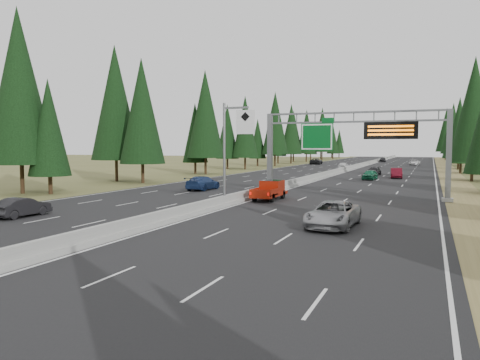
{
  "coord_description": "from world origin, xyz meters",
  "views": [
    {
      "loc": [
        14.83,
        -8.02,
        4.76
      ],
      "look_at": [
        3.36,
        20.0,
        2.57
      ],
      "focal_mm": 35.0,
      "sensor_mm": 36.0,
      "label": 1
    }
  ],
  "objects": [
    {
      "name": "car_ahead_green",
      "position": [
        6.93,
        59.34,
        0.77
      ],
      "size": [
        2.0,
        4.21,
        1.39
      ],
      "primitive_type": "imported",
      "rotation": [
        0.0,
        0.0,
        -0.09
      ],
      "color": "#176642",
      "rests_on": "road"
    },
    {
      "name": "car_onc_near",
      "position": [
        -10.24,
        15.0,
        0.73
      ],
      "size": [
        1.43,
        3.98,
        1.3
      ],
      "primitive_type": "imported",
      "rotation": [
        0.0,
        0.0,
        3.13
      ],
      "color": "black",
      "rests_on": "road"
    },
    {
      "name": "median_barrier",
      "position": [
        0.0,
        80.0,
        0.41
      ],
      "size": [
        0.7,
        260.0,
        0.85
      ],
      "color": "gray",
      "rests_on": "road"
    },
    {
      "name": "car_onc_blue",
      "position": [
        -7.83,
        36.77,
        0.82
      ],
      "size": [
        2.14,
        5.14,
        1.49
      ],
      "primitive_type": "imported",
      "rotation": [
        0.0,
        0.0,
        3.13
      ],
      "color": "navy",
      "rests_on": "road"
    },
    {
      "name": "shoulder_left",
      "position": [
        -17.8,
        80.0,
        0.03
      ],
      "size": [
        3.6,
        260.0,
        0.06
      ],
      "primitive_type": "cube",
      "color": "brown",
      "rests_on": "ground"
    },
    {
      "name": "car_ahead_dkred",
      "position": [
        10.16,
        64.01,
        0.82
      ],
      "size": [
        1.98,
        4.64,
        1.49
      ],
      "primitive_type": "imported",
      "rotation": [
        0.0,
        0.0,
        0.09
      ],
      "color": "#580C18",
      "rests_on": "road"
    },
    {
      "name": "car_onc_far",
      "position": [
        -12.81,
        111.84,
        0.87
      ],
      "size": [
        2.81,
        5.75,
        1.57
      ],
      "primitive_type": "imported",
      "rotation": [
        0.0,
        0.0,
        3.18
      ],
      "color": "black",
      "rests_on": "road"
    },
    {
      "name": "tree_row_left",
      "position": [
        -22.03,
        65.76,
        9.24
      ],
      "size": [
        11.76,
        238.49,
        18.84
      ],
      "color": "black",
      "rests_on": "ground"
    },
    {
      "name": "car_ahead_far",
      "position": [
        1.5,
        136.33,
        0.78
      ],
      "size": [
        1.79,
        4.16,
        1.4
      ],
      "primitive_type": "imported",
      "rotation": [
        0.0,
        0.0,
        -0.03
      ],
      "color": "black",
      "rests_on": "road"
    },
    {
      "name": "car_ahead_dkgrey",
      "position": [
        6.34,
        69.82,
        0.74
      ],
      "size": [
        2.04,
        4.65,
        1.33
      ],
      "primitive_type": "imported",
      "rotation": [
        0.0,
        0.0,
        -0.04
      ],
      "color": "black",
      "rests_on": "road"
    },
    {
      "name": "shoulder_right",
      "position": [
        17.8,
        80.0,
        0.03
      ],
      "size": [
        3.6,
        260.0,
        0.06
      ],
      "primitive_type": "cube",
      "color": "olive",
      "rests_on": "ground"
    },
    {
      "name": "red_pickup",
      "position": [
        1.82,
        30.93,
        1.01
      ],
      "size": [
        1.84,
        5.14,
        1.68
      ],
      "color": "black",
      "rests_on": "road"
    },
    {
      "name": "road",
      "position": [
        0.0,
        80.0,
        0.04
      ],
      "size": [
        32.0,
        260.0,
        0.08
      ],
      "primitive_type": "cube",
      "color": "black",
      "rests_on": "ground"
    },
    {
      "name": "car_onc_white",
      "position": [
        -1.5,
        87.09,
        0.81
      ],
      "size": [
        1.96,
        4.4,
        1.47
      ],
      "primitive_type": "imported",
      "rotation": [
        0.0,
        0.0,
        3.09
      ],
      "color": "silver",
      "rests_on": "road"
    },
    {
      "name": "sign_gantry",
      "position": [
        8.92,
        34.88,
        5.27
      ],
      "size": [
        16.75,
        0.98,
        7.8
      ],
      "color": "slate",
      "rests_on": "road"
    },
    {
      "name": "car_ahead_white",
      "position": [
        11.03,
        115.96,
        0.73
      ],
      "size": [
        2.56,
        4.82,
        1.29
      ],
      "primitive_type": "imported",
      "rotation": [
        0.0,
        0.0,
        -0.09
      ],
      "color": "silver",
      "rests_on": "road"
    },
    {
      "name": "hov_sign_pole",
      "position": [
        0.58,
        24.97,
        4.72
      ],
      "size": [
        2.8,
        0.5,
        8.0
      ],
      "color": "slate",
      "rests_on": "road"
    },
    {
      "name": "silver_minivan",
      "position": [
        9.64,
        18.88,
        0.83
      ],
      "size": [
        2.69,
        5.47,
        1.49
      ],
      "primitive_type": "imported",
      "rotation": [
        0.0,
        0.0,
        -0.04
      ],
      "color": "#98989C",
      "rests_on": "road"
    }
  ]
}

